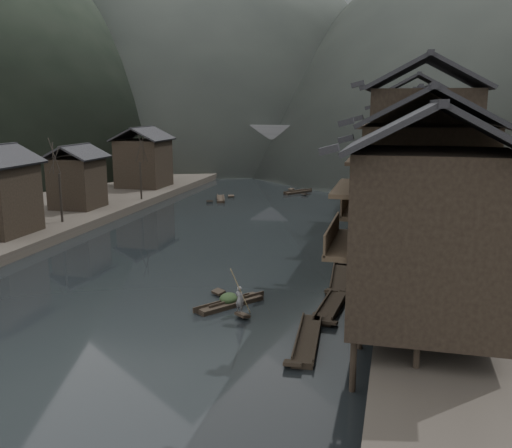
% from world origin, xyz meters
% --- Properties ---
extents(water, '(300.00, 300.00, 0.00)m').
position_xyz_m(water, '(0.00, 0.00, 0.00)').
color(water, black).
rests_on(water, ground).
extents(left_bank, '(40.00, 200.00, 1.20)m').
position_xyz_m(left_bank, '(-35.00, 40.00, 0.60)').
color(left_bank, '#2D2823').
rests_on(left_bank, ground).
extents(stilt_houses, '(9.00, 67.60, 16.30)m').
position_xyz_m(stilt_houses, '(17.28, 19.55, 9.14)').
color(stilt_houses, black).
rests_on(stilt_houses, ground).
extents(left_houses, '(8.10, 53.20, 8.73)m').
position_xyz_m(left_houses, '(-20.50, 20.12, 5.66)').
color(left_houses, black).
rests_on(left_houses, left_bank).
extents(bare_trees, '(3.60, 45.69, 7.20)m').
position_xyz_m(bare_trees, '(-17.00, 9.47, 6.44)').
color(bare_trees, black).
rests_on(bare_trees, left_bank).
extents(moored_sampans, '(2.75, 48.39, 0.47)m').
position_xyz_m(moored_sampans, '(11.85, 15.49, 0.20)').
color(moored_sampans, black).
rests_on(moored_sampans, water).
extents(midriver_boats, '(12.37, 13.91, 0.44)m').
position_xyz_m(midriver_boats, '(-3.15, 42.81, 0.20)').
color(midriver_boats, black).
rests_on(midriver_boats, water).
extents(stone_bridge, '(40.00, 6.00, 9.00)m').
position_xyz_m(stone_bridge, '(-0.00, 72.00, 5.11)').
color(stone_bridge, '#4C4C4F').
rests_on(stone_bridge, ground).
extents(hero_sampan, '(3.86, 4.82, 0.44)m').
position_xyz_m(hero_sampan, '(5.50, -0.99, 0.20)').
color(hero_sampan, black).
rests_on(hero_sampan, water).
extents(cargo_heap, '(1.17, 1.53, 0.70)m').
position_xyz_m(cargo_heap, '(5.36, -0.79, 0.79)').
color(cargo_heap, black).
rests_on(cargo_heap, hero_sampan).
extents(boatman, '(0.73, 0.61, 1.72)m').
position_xyz_m(boatman, '(6.60, -2.49, 1.30)').
color(boatman, '#575759').
rests_on(boatman, hero_sampan).
extents(bamboo_pole, '(1.05, 1.99, 4.00)m').
position_xyz_m(bamboo_pole, '(6.80, -2.49, 4.16)').
color(bamboo_pole, '#8C7A51').
rests_on(bamboo_pole, boatman).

